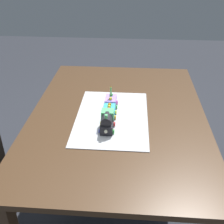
{
  "coord_description": "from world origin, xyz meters",
  "views": [
    {
      "loc": [
        -1.39,
        -0.07,
        1.58
      ],
      "look_at": [
        -0.04,
        0.03,
        0.77
      ],
      "focal_mm": 45.12,
      "sensor_mm": 36.0,
      "label": 1
    }
  ],
  "objects_px": {
    "dining_table": "(118,129)",
    "birthday_candle": "(111,90)",
    "cake_car_gondola_lavender": "(111,102)",
    "cake_locomotive": "(107,122)",
    "cake_car_flatbed_turquoise": "(109,112)"
  },
  "relations": [
    {
      "from": "cake_locomotive",
      "to": "birthday_candle",
      "type": "height_order",
      "value": "birthday_candle"
    },
    {
      "from": "birthday_candle",
      "to": "cake_car_gondola_lavender",
      "type": "bearing_deg",
      "value": 180.0
    },
    {
      "from": "cake_locomotive",
      "to": "birthday_candle",
      "type": "bearing_deg",
      "value": 0.0
    },
    {
      "from": "cake_car_gondola_lavender",
      "to": "birthday_candle",
      "type": "relative_size",
      "value": 1.62
    },
    {
      "from": "cake_locomotive",
      "to": "birthday_candle",
      "type": "xyz_separation_m",
      "value": [
        0.25,
        0.0,
        0.05
      ]
    },
    {
      "from": "cake_car_flatbed_turquoise",
      "to": "birthday_candle",
      "type": "xyz_separation_m",
      "value": [
        0.12,
        -0.0,
        0.07
      ]
    },
    {
      "from": "dining_table",
      "to": "cake_locomotive",
      "type": "height_order",
      "value": "cake_locomotive"
    },
    {
      "from": "cake_locomotive",
      "to": "birthday_candle",
      "type": "distance_m",
      "value": 0.26
    },
    {
      "from": "dining_table",
      "to": "cake_locomotive",
      "type": "xyz_separation_m",
      "value": [
        -0.17,
        0.05,
        0.16
      ]
    },
    {
      "from": "dining_table",
      "to": "birthday_candle",
      "type": "bearing_deg",
      "value": 30.19
    },
    {
      "from": "dining_table",
      "to": "cake_locomotive",
      "type": "distance_m",
      "value": 0.24
    },
    {
      "from": "birthday_candle",
      "to": "cake_locomotive",
      "type": "bearing_deg",
      "value": -180.0
    },
    {
      "from": "cake_car_gondola_lavender",
      "to": "birthday_candle",
      "type": "height_order",
      "value": "birthday_candle"
    },
    {
      "from": "dining_table",
      "to": "cake_car_gondola_lavender",
      "type": "bearing_deg",
      "value": 31.79
    },
    {
      "from": "dining_table",
      "to": "birthday_candle",
      "type": "xyz_separation_m",
      "value": [
        0.08,
        0.05,
        0.21
      ]
    }
  ]
}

